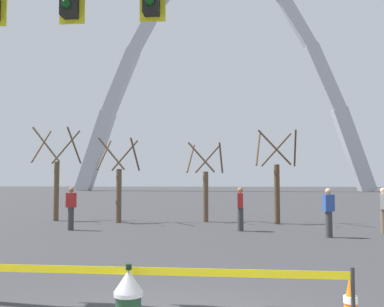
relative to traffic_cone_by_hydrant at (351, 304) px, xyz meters
The scene contains 11 objects.
caution_tape_barrier 2.63m from the traffic_cone_by_hydrant, 159.39° to the right, with size 4.43×0.15×0.99m.
traffic_cone_by_hydrant is the anchor object (origin of this frame).
monument_arch 71.98m from the traffic_cone_by_hydrant, 91.84° to the left, with size 52.20×2.49×43.33m.
tree_far_left 16.61m from the traffic_cone_by_hydrant, 124.07° to the left, with size 1.96×1.97×4.25m.
tree_left_mid 14.47m from the traffic_cone_by_hydrant, 115.35° to the left, with size 1.71×1.72×3.68m.
tree_center_left 13.99m from the traffic_cone_by_hydrant, 99.89° to the left, with size 1.64×1.65×3.52m.
tree_center_right 13.28m from the traffic_cone_by_hydrant, 86.99° to the left, with size 1.84×1.85×3.97m.
pedestrian_walking_left 10.45m from the traffic_cone_by_hydrant, 95.28° to the left, with size 0.22×0.35×1.59m.
pedestrian_standing_center 12.47m from the traffic_cone_by_hydrant, 125.50° to the left, with size 0.35×0.23×1.59m.
pedestrian_walking_right 10.82m from the traffic_cone_by_hydrant, 68.33° to the left, with size 0.30×0.39×1.59m.
pedestrian_near_trees 9.08m from the traffic_cone_by_hydrant, 78.26° to the left, with size 0.39×0.31×1.59m.
Camera 1 is at (0.74, -5.31, 1.84)m, focal length 39.80 mm.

